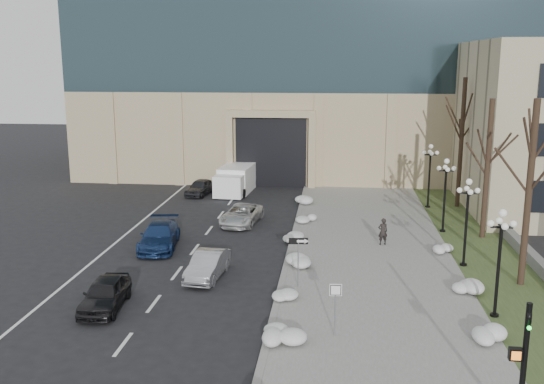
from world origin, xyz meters
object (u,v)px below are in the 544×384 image
(pedestrian, at_px, (383,231))
(lamppost_b, at_px, (467,211))
(one_way_sign, at_px, (302,247))
(lamppost_a, at_px, (500,249))
(lamppost_d, at_px, (430,167))
(box_truck, at_px, (237,179))
(car_b, at_px, (208,265))
(lamppost_c, at_px, (445,185))
(car_c, at_px, (159,236))
(car_e, at_px, (200,187))
(car_d, at_px, (241,215))
(car_a, at_px, (105,294))
(keep_sign, at_px, (335,299))
(traffic_signal, at_px, (522,372))

(pedestrian, distance_m, lamppost_b, 5.57)
(lamppost_b, bearing_deg, one_way_sign, -154.09)
(lamppost_a, bearing_deg, lamppost_b, 90.00)
(lamppost_d, bearing_deg, box_truck, 163.63)
(car_b, distance_m, lamppost_c, 16.32)
(box_truck, bearing_deg, lamppost_a, -53.53)
(car_c, distance_m, car_e, 14.10)
(car_d, height_order, lamppost_c, lamppost_c)
(car_a, bearing_deg, lamppost_b, 18.91)
(car_a, relative_size, one_way_sign, 1.56)
(car_c, relative_size, box_truck, 0.71)
(car_b, distance_m, keep_sign, 8.90)
(box_truck, distance_m, lamppost_d, 15.68)
(car_e, bearing_deg, box_truck, 42.14)
(car_e, distance_m, box_truck, 3.22)
(box_truck, height_order, lamppost_c, lamppost_c)
(pedestrian, xyz_separation_m, one_way_sign, (-4.33, -7.27, 1.19))
(lamppost_c, bearing_deg, box_truck, 143.89)
(pedestrian, distance_m, lamppost_a, 10.73)
(car_a, bearing_deg, traffic_signal, -31.11)
(lamppost_c, distance_m, lamppost_d, 6.50)
(pedestrian, bearing_deg, lamppost_a, 93.65)
(lamppost_c, bearing_deg, traffic_signal, -93.86)
(pedestrian, bearing_deg, car_e, -61.07)
(car_a, bearing_deg, box_truck, 81.38)
(car_a, distance_m, keep_sign, 10.26)
(car_a, xyz_separation_m, lamppost_b, (16.76, 7.20, 2.39))
(car_b, xyz_separation_m, lamppost_d, (13.08, 15.96, 2.42))
(car_d, xyz_separation_m, pedestrian, (8.99, -4.09, 0.28))
(keep_sign, height_order, lamppost_a, lamppost_a)
(car_d, height_order, lamppost_b, lamppost_b)
(car_c, bearing_deg, lamppost_a, -33.39)
(traffic_signal, bearing_deg, car_a, 154.99)
(car_e, relative_size, pedestrian, 2.36)
(car_d, bearing_deg, car_b, -83.50)
(car_e, relative_size, box_truck, 0.54)
(box_truck, height_order, lamppost_b, lamppost_b)
(car_d, bearing_deg, lamppost_b, -22.36)
(pedestrian, xyz_separation_m, lamppost_b, (3.99, -3.23, 2.16))
(car_b, xyz_separation_m, lamppost_b, (13.08, 2.96, 2.42))
(car_b, distance_m, pedestrian, 11.00)
(box_truck, relative_size, lamppost_d, 1.46)
(lamppost_c, bearing_deg, pedestrian, -140.63)
(car_d, xyz_separation_m, traffic_signal, (11.53, -22.24, 1.42))
(lamppost_a, distance_m, lamppost_d, 19.50)
(car_d, bearing_deg, car_a, -97.54)
(car_c, distance_m, lamppost_c, 17.75)
(one_way_sign, xyz_separation_m, lamppost_d, (8.32, 17.04, 0.97))
(one_way_sign, height_order, lamppost_d, lamppost_d)
(pedestrian, bearing_deg, car_c, -11.62)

